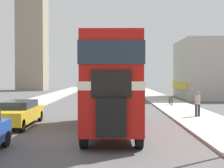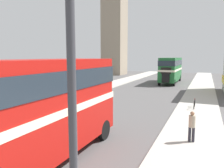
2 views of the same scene
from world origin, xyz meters
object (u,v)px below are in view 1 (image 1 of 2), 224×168
object	(u,v)px
car_parked_mid	(19,113)
pedestrian_walking	(198,102)
bicycle_on_pavement	(171,101)
bus_distant	(116,77)
double_decker_bus	(112,78)

from	to	relation	value
car_parked_mid	pedestrian_walking	bearing A→B (deg)	16.76
pedestrian_walking	bicycle_on_pavement	size ratio (longest dim) A/B	0.92
bus_distant	pedestrian_walking	distance (m)	27.12
double_decker_bus	car_parked_mid	size ratio (longest dim) A/B	1.98
car_parked_mid	pedestrian_walking	size ratio (longest dim) A/B	2.87
pedestrian_walking	double_decker_bus	bearing A→B (deg)	-139.06
car_parked_mid	pedestrian_walking	world-z (taller)	pedestrian_walking
bus_distant	car_parked_mid	bearing A→B (deg)	-100.61
bus_distant	car_parked_mid	world-z (taller)	bus_distant
double_decker_bus	pedestrian_walking	distance (m)	7.48
bicycle_on_pavement	bus_distant	bearing A→B (deg)	104.55
bus_distant	bicycle_on_pavement	distance (m)	19.21
double_decker_bus	bus_distant	size ratio (longest dim) A/B	0.93
pedestrian_walking	bus_distant	bearing A→B (deg)	100.77
bicycle_on_pavement	double_decker_bus	bearing A→B (deg)	-112.17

